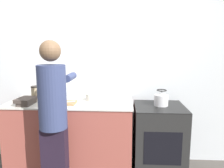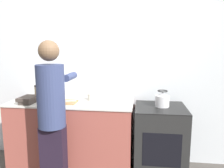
{
  "view_description": "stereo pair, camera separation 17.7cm",
  "coord_description": "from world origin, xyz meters",
  "px_view_note": "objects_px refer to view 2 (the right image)",
  "views": [
    {
      "loc": [
        0.36,
        -2.32,
        1.62
      ],
      "look_at": [
        0.21,
        0.23,
        1.18
      ],
      "focal_mm": 35.0,
      "sensor_mm": 36.0,
      "label": 1
    },
    {
      "loc": [
        0.53,
        -2.31,
        1.62
      ],
      "look_at": [
        0.21,
        0.23,
        1.18
      ],
      "focal_mm": 35.0,
      "sensor_mm": 36.0,
      "label": 2
    }
  ],
  "objects_px": {
    "oven": "(159,142)",
    "bowl_prep": "(93,97)",
    "kettle": "(162,100)",
    "knife": "(66,101)",
    "cutting_board": "(65,102)",
    "person": "(52,113)",
    "canister_jar": "(40,92)"
  },
  "relations": [
    {
      "from": "person",
      "to": "oven",
      "type": "bearing_deg",
      "value": 22.72
    },
    {
      "from": "oven",
      "to": "person",
      "type": "relative_size",
      "value": 0.54
    },
    {
      "from": "oven",
      "to": "bowl_prep",
      "type": "xyz_separation_m",
      "value": [
        -0.85,
        0.11,
        0.53
      ]
    },
    {
      "from": "person",
      "to": "cutting_board",
      "type": "bearing_deg",
      "value": 91.02
    },
    {
      "from": "person",
      "to": "bowl_prep",
      "type": "distance_m",
      "value": 0.68
    },
    {
      "from": "oven",
      "to": "bowl_prep",
      "type": "relative_size",
      "value": 5.89
    },
    {
      "from": "person",
      "to": "cutting_board",
      "type": "relative_size",
      "value": 5.78
    },
    {
      "from": "person",
      "to": "kettle",
      "type": "relative_size",
      "value": 8.5
    },
    {
      "from": "bowl_prep",
      "to": "kettle",
      "type": "bearing_deg",
      "value": -5.79
    },
    {
      "from": "oven",
      "to": "cutting_board",
      "type": "xyz_separation_m",
      "value": [
        -1.18,
        -0.07,
        0.49
      ]
    },
    {
      "from": "kettle",
      "to": "canister_jar",
      "type": "xyz_separation_m",
      "value": [
        -1.6,
        0.09,
        0.04
      ]
    },
    {
      "from": "person",
      "to": "kettle",
      "type": "bearing_deg",
      "value": 23.24
    },
    {
      "from": "kettle",
      "to": "knife",
      "type": "bearing_deg",
      "value": -176.0
    },
    {
      "from": "knife",
      "to": "person",
      "type": "bearing_deg",
      "value": -107.02
    },
    {
      "from": "cutting_board",
      "to": "bowl_prep",
      "type": "xyz_separation_m",
      "value": [
        0.32,
        0.18,
        0.04
      ]
    },
    {
      "from": "cutting_board",
      "to": "person",
      "type": "bearing_deg",
      "value": -88.98
    },
    {
      "from": "cutting_board",
      "to": "canister_jar",
      "type": "height_order",
      "value": "canister_jar"
    },
    {
      "from": "person",
      "to": "cutting_board",
      "type": "height_order",
      "value": "person"
    },
    {
      "from": "knife",
      "to": "bowl_prep",
      "type": "relative_size",
      "value": 1.48
    },
    {
      "from": "oven",
      "to": "bowl_prep",
      "type": "bearing_deg",
      "value": 172.75
    },
    {
      "from": "oven",
      "to": "cutting_board",
      "type": "height_order",
      "value": "cutting_board"
    },
    {
      "from": "knife",
      "to": "kettle",
      "type": "relative_size",
      "value": 1.14
    },
    {
      "from": "oven",
      "to": "cutting_board",
      "type": "bearing_deg",
      "value": -176.62
    },
    {
      "from": "kettle",
      "to": "bowl_prep",
      "type": "height_order",
      "value": "kettle"
    },
    {
      "from": "cutting_board",
      "to": "kettle",
      "type": "height_order",
      "value": "kettle"
    },
    {
      "from": "knife",
      "to": "oven",
      "type": "bearing_deg",
      "value": -12.63
    },
    {
      "from": "knife",
      "to": "canister_jar",
      "type": "relative_size",
      "value": 1.27
    },
    {
      "from": "kettle",
      "to": "bowl_prep",
      "type": "bearing_deg",
      "value": 174.21
    },
    {
      "from": "knife",
      "to": "kettle",
      "type": "height_order",
      "value": "kettle"
    },
    {
      "from": "oven",
      "to": "person",
      "type": "bearing_deg",
      "value": -157.28
    },
    {
      "from": "kettle",
      "to": "oven",
      "type": "bearing_deg",
      "value": -131.2
    },
    {
      "from": "bowl_prep",
      "to": "canister_jar",
      "type": "bearing_deg",
      "value": 179.61
    }
  ]
}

